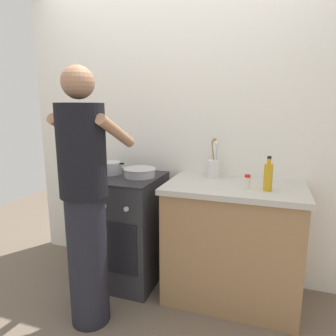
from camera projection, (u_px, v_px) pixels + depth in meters
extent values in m
plane|color=#6B5B4C|center=(157.00, 293.00, 2.39)|extent=(6.00, 6.00, 0.00)
cube|color=silver|center=(199.00, 132.00, 2.54)|extent=(3.20, 0.10, 2.50)
cube|color=#99724C|center=(232.00, 245.00, 2.27)|extent=(0.96, 0.56, 0.86)
cube|color=#B7B2A8|center=(234.00, 188.00, 2.18)|extent=(1.00, 0.60, 0.04)
cube|color=#2D2D33|center=(125.00, 229.00, 2.55)|extent=(0.60, 0.60, 0.88)
cube|color=#232326|center=(123.00, 177.00, 2.46)|extent=(0.60, 0.60, 0.02)
cube|color=black|center=(106.00, 246.00, 2.27)|extent=(0.51, 0.01, 0.40)
cylinder|color=silver|center=(83.00, 204.00, 2.26)|extent=(0.04, 0.01, 0.04)
cylinder|color=silver|center=(104.00, 206.00, 2.20)|extent=(0.04, 0.01, 0.04)
cylinder|color=silver|center=(126.00, 209.00, 2.14)|extent=(0.04, 0.01, 0.04)
cylinder|color=#B2B2B7|center=(110.00, 168.00, 2.53)|extent=(0.19, 0.19, 0.10)
cube|color=black|center=(98.00, 162.00, 2.55)|extent=(0.04, 0.02, 0.01)
cube|color=black|center=(122.00, 164.00, 2.48)|extent=(0.04, 0.02, 0.01)
cylinder|color=#B7B7BC|center=(140.00, 173.00, 2.43)|extent=(0.25, 0.25, 0.07)
torus|color=#B7B7BC|center=(140.00, 169.00, 2.42)|extent=(0.26, 0.26, 0.01)
cylinder|color=silver|center=(213.00, 169.00, 2.39)|extent=(0.10, 0.10, 0.14)
cylinder|color=white|center=(215.00, 160.00, 2.37)|extent=(0.03, 0.06, 0.25)
sphere|color=white|center=(216.00, 143.00, 2.34)|extent=(0.03, 0.03, 0.03)
cylinder|color=silver|center=(217.00, 160.00, 2.38)|extent=(0.02, 0.04, 0.26)
sphere|color=silver|center=(217.00, 142.00, 2.35)|extent=(0.03, 0.03, 0.03)
cylinder|color=#9E7547|center=(214.00, 159.00, 2.38)|extent=(0.05, 0.01, 0.28)
sphere|color=#9E7547|center=(214.00, 140.00, 2.35)|extent=(0.03, 0.03, 0.03)
cylinder|color=silver|center=(247.00, 183.00, 2.08)|extent=(0.04, 0.04, 0.08)
cylinder|color=red|center=(248.00, 176.00, 2.07)|extent=(0.04, 0.04, 0.02)
cylinder|color=gold|center=(268.00, 177.00, 2.02)|extent=(0.06, 0.06, 0.18)
cylinder|color=gold|center=(269.00, 161.00, 2.00)|extent=(0.03, 0.03, 0.04)
cylinder|color=black|center=(269.00, 157.00, 1.99)|extent=(0.03, 0.03, 0.02)
cylinder|color=black|center=(88.00, 260.00, 2.01)|extent=(0.26, 0.26, 0.90)
cylinder|color=black|center=(82.00, 151.00, 1.86)|extent=(0.30, 0.30, 0.58)
sphere|color=#A07254|center=(78.00, 82.00, 1.78)|extent=(0.20, 0.20, 0.20)
cylinder|color=#A07254|center=(72.00, 131.00, 2.02)|extent=(0.07, 0.41, 0.24)
cylinder|color=#A07254|center=(116.00, 132.00, 1.92)|extent=(0.07, 0.41, 0.24)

